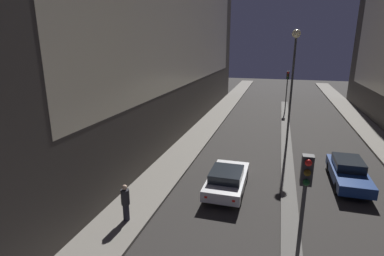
{
  "coord_description": "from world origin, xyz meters",
  "views": [
    {
      "loc": [
        -0.97,
        -5.21,
        7.79
      ],
      "look_at": [
        -8.13,
        19.61,
        0.5
      ],
      "focal_mm": 28.0,
      "sensor_mm": 36.0,
      "label": 1
    }
  ],
  "objects_px": {
    "traffic_light_mid": "(287,82)",
    "pedestrian_on_left_sidewalk": "(126,202)",
    "traffic_light_near": "(304,196)",
    "car_left_lane": "(227,179)",
    "street_lamp": "(294,63)",
    "car_right_lane": "(348,172)"
  },
  "relations": [
    {
      "from": "street_lamp",
      "to": "car_left_lane",
      "type": "bearing_deg",
      "value": -110.28
    },
    {
      "from": "car_left_lane",
      "to": "pedestrian_on_left_sidewalk",
      "type": "relative_size",
      "value": 2.58
    },
    {
      "from": "car_right_lane",
      "to": "pedestrian_on_left_sidewalk",
      "type": "relative_size",
      "value": 2.78
    },
    {
      "from": "traffic_light_mid",
      "to": "street_lamp",
      "type": "xyz_separation_m",
      "value": [
        0.0,
        -12.6,
        2.91
      ]
    },
    {
      "from": "car_right_lane",
      "to": "car_left_lane",
      "type": "bearing_deg",
      "value": -156.33
    },
    {
      "from": "traffic_light_mid",
      "to": "street_lamp",
      "type": "distance_m",
      "value": 12.93
    },
    {
      "from": "pedestrian_on_left_sidewalk",
      "to": "traffic_light_near",
      "type": "bearing_deg",
      "value": -16.51
    },
    {
      "from": "traffic_light_mid",
      "to": "car_right_lane",
      "type": "height_order",
      "value": "traffic_light_mid"
    },
    {
      "from": "traffic_light_mid",
      "to": "car_left_lane",
      "type": "distance_m",
      "value": 21.87
    },
    {
      "from": "traffic_light_near",
      "to": "pedestrian_on_left_sidewalk",
      "type": "distance_m",
      "value": 7.78
    },
    {
      "from": "traffic_light_near",
      "to": "car_left_lane",
      "type": "relative_size",
      "value": 1.05
    },
    {
      "from": "traffic_light_near",
      "to": "traffic_light_mid",
      "type": "xyz_separation_m",
      "value": [
        0.0,
        27.82,
        0.0
      ]
    },
    {
      "from": "traffic_light_near",
      "to": "car_right_lane",
      "type": "xyz_separation_m",
      "value": [
        3.26,
        9.25,
        -2.81
      ]
    },
    {
      "from": "traffic_light_near",
      "to": "car_left_lane",
      "type": "bearing_deg",
      "value": 117.08
    },
    {
      "from": "pedestrian_on_left_sidewalk",
      "to": "street_lamp",
      "type": "bearing_deg",
      "value": 61.68
    },
    {
      "from": "traffic_light_mid",
      "to": "pedestrian_on_left_sidewalk",
      "type": "relative_size",
      "value": 2.71
    },
    {
      "from": "traffic_light_mid",
      "to": "pedestrian_on_left_sidewalk",
      "type": "bearing_deg",
      "value": -105.37
    },
    {
      "from": "traffic_light_near",
      "to": "pedestrian_on_left_sidewalk",
      "type": "xyz_separation_m",
      "value": [
        -7.07,
        2.1,
        -2.47
      ]
    },
    {
      "from": "traffic_light_near",
      "to": "street_lamp",
      "type": "distance_m",
      "value": 15.5
    },
    {
      "from": "traffic_light_near",
      "to": "car_left_lane",
      "type": "xyz_separation_m",
      "value": [
        -3.26,
        6.38,
        -2.83
      ]
    },
    {
      "from": "car_left_lane",
      "to": "pedestrian_on_left_sidewalk",
      "type": "bearing_deg",
      "value": -131.6
    },
    {
      "from": "car_left_lane",
      "to": "traffic_light_mid",
      "type": "bearing_deg",
      "value": 81.34
    }
  ]
}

